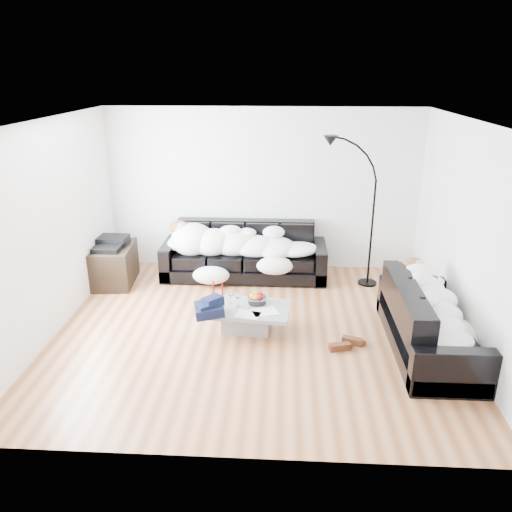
# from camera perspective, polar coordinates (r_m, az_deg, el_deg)

# --- Properties ---
(ground) EXTENTS (5.00, 5.00, 0.00)m
(ground) POSITION_cam_1_polar(r_m,az_deg,el_deg) (6.46, -0.16, -8.43)
(ground) COLOR brown
(ground) RESTS_ON ground
(wall_back) EXTENTS (5.00, 0.02, 2.60)m
(wall_back) POSITION_cam_1_polar(r_m,az_deg,el_deg) (8.11, 0.80, 7.53)
(wall_back) COLOR silver
(wall_back) RESTS_ON ground
(wall_left) EXTENTS (0.02, 4.50, 2.60)m
(wall_left) POSITION_cam_1_polar(r_m,az_deg,el_deg) (6.58, -22.49, 2.78)
(wall_left) COLOR silver
(wall_left) RESTS_ON ground
(wall_right) EXTENTS (0.02, 4.50, 2.60)m
(wall_right) POSITION_cam_1_polar(r_m,az_deg,el_deg) (6.31, 23.14, 1.97)
(wall_right) COLOR silver
(wall_right) RESTS_ON ground
(ceiling) EXTENTS (5.00, 5.00, 0.00)m
(ceiling) POSITION_cam_1_polar(r_m,az_deg,el_deg) (5.67, -0.18, 15.17)
(ceiling) COLOR white
(ceiling) RESTS_ON ground
(sofa_back) EXTENTS (2.58, 0.89, 0.84)m
(sofa_back) POSITION_cam_1_polar(r_m,az_deg,el_deg) (7.90, -1.35, 0.52)
(sofa_back) COLOR black
(sofa_back) RESTS_ON ground
(sofa_right) EXTENTS (0.85, 1.99, 0.81)m
(sofa_right) POSITION_cam_1_polar(r_m,az_deg,el_deg) (6.21, 19.28, -6.77)
(sofa_right) COLOR black
(sofa_right) RESTS_ON ground
(sleeper_back) EXTENTS (2.18, 0.75, 0.44)m
(sleeper_back) POSITION_cam_1_polar(r_m,az_deg,el_deg) (7.79, -1.39, 1.90)
(sleeper_back) COLOR white
(sleeper_back) RESTS_ON sofa_back
(sleeper_right) EXTENTS (0.72, 1.71, 0.42)m
(sleeper_right) POSITION_cam_1_polar(r_m,az_deg,el_deg) (6.12, 19.53, -4.89)
(sleeper_right) COLOR white
(sleeper_right) RESTS_ON sofa_right
(teal_cushion) EXTENTS (0.42, 0.38, 0.20)m
(teal_cushion) POSITION_cam_1_polar(r_m,az_deg,el_deg) (6.61, 17.74, -1.88)
(teal_cushion) COLOR #0A463E
(teal_cushion) RESTS_ON sofa_right
(coffee_table) EXTENTS (1.14, 0.73, 0.32)m
(coffee_table) POSITION_cam_1_polar(r_m,az_deg,el_deg) (6.40, -1.09, -7.17)
(coffee_table) COLOR #939699
(coffee_table) RESTS_ON ground
(fruit_bowl) EXTENTS (0.27, 0.27, 0.15)m
(fruit_bowl) POSITION_cam_1_polar(r_m,az_deg,el_deg) (6.40, 0.12, -4.80)
(fruit_bowl) COLOR white
(fruit_bowl) RESTS_ON coffee_table
(wine_glass_a) EXTENTS (0.08, 0.08, 0.16)m
(wine_glass_a) POSITION_cam_1_polar(r_m,az_deg,el_deg) (6.40, -2.91, -4.76)
(wine_glass_a) COLOR white
(wine_glass_a) RESTS_ON coffee_table
(wine_glass_b) EXTENTS (0.08, 0.08, 0.15)m
(wine_glass_b) POSITION_cam_1_polar(r_m,az_deg,el_deg) (6.32, -3.86, -5.20)
(wine_glass_b) COLOR white
(wine_glass_b) RESTS_ON coffee_table
(wine_glass_c) EXTENTS (0.10, 0.10, 0.18)m
(wine_glass_c) POSITION_cam_1_polar(r_m,az_deg,el_deg) (6.30, -2.06, -5.06)
(wine_glass_c) COLOR white
(wine_glass_c) RESTS_ON coffee_table
(candle_left) EXTENTS (0.06, 0.06, 0.27)m
(candle_left) POSITION_cam_1_polar(r_m,az_deg,el_deg) (6.48, -4.88, -3.97)
(candle_left) COLOR maroon
(candle_left) RESTS_ON coffee_table
(candle_right) EXTENTS (0.06, 0.06, 0.24)m
(candle_right) POSITION_cam_1_polar(r_m,az_deg,el_deg) (6.50, -3.85, -3.98)
(candle_right) COLOR maroon
(candle_right) RESTS_ON coffee_table
(newspaper_a) EXTENTS (0.37, 0.33, 0.01)m
(newspaper_a) POSITION_cam_1_polar(r_m,az_deg,el_deg) (6.21, 1.01, -6.35)
(newspaper_a) COLOR silver
(newspaper_a) RESTS_ON coffee_table
(newspaper_b) EXTENTS (0.33, 0.27, 0.01)m
(newspaper_b) POSITION_cam_1_polar(r_m,az_deg,el_deg) (6.14, -0.92, -6.68)
(newspaper_b) COLOR silver
(newspaper_b) RESTS_ON coffee_table
(navy_jacket) EXTENTS (0.47, 0.45, 0.18)m
(navy_jacket) POSITION_cam_1_polar(r_m,az_deg,el_deg) (6.11, -5.16, -5.16)
(navy_jacket) COLOR black
(navy_jacket) RESTS_ON coffee_table
(shoes) EXTENTS (0.43, 0.32, 0.09)m
(shoes) POSITION_cam_1_polar(r_m,az_deg,el_deg) (6.17, 10.19, -9.84)
(shoes) COLOR #472311
(shoes) RESTS_ON ground
(av_cabinet) EXTENTS (0.67, 0.92, 0.60)m
(av_cabinet) POSITION_cam_1_polar(r_m,az_deg,el_deg) (8.01, -15.97, -0.97)
(av_cabinet) COLOR black
(av_cabinet) RESTS_ON ground
(stereo) EXTENTS (0.45, 0.35, 0.13)m
(stereo) POSITION_cam_1_polar(r_m,az_deg,el_deg) (7.89, -16.23, 1.49)
(stereo) COLOR black
(stereo) RESTS_ON av_cabinet
(floor_lamp) EXTENTS (0.78, 0.56, 1.99)m
(floor_lamp) POSITION_cam_1_polar(r_m,az_deg,el_deg) (7.63, 13.16, 3.78)
(floor_lamp) COLOR black
(floor_lamp) RESTS_ON ground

